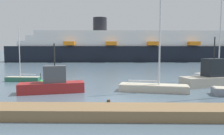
# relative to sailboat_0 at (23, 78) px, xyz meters

# --- Properties ---
(ground_plane) EXTENTS (600.00, 600.00, 0.00)m
(ground_plane) POSITION_rel_sailboat_0_xyz_m (11.37, -9.41, -0.38)
(ground_plane) COLOR slate
(dock_pier) EXTENTS (23.98, 2.30, 0.82)m
(dock_pier) POSITION_rel_sailboat_0_xyz_m (11.37, -14.04, -0.04)
(dock_pier) COLOR olive
(dock_pier) RESTS_ON ground_plane
(sailboat_0) EXTENTS (4.38, 1.25, 6.81)m
(sailboat_0) POSITION_rel_sailboat_0_xyz_m (0.00, 0.00, 0.00)
(sailboat_0) COLOR #2D6B51
(sailboat_0) RESTS_ON ground_plane
(sailboat_1) EXTENTS (7.26, 2.94, 12.03)m
(sailboat_1) POSITION_rel_sailboat_0_xyz_m (26.08, 1.74, 0.25)
(sailboat_1) COLOR white
(sailboat_1) RESTS_ON ground_plane
(sailboat_2) EXTENTS (6.85, 2.90, 9.33)m
(sailboat_2) POSITION_rel_sailboat_0_xyz_m (15.56, -6.13, 0.10)
(sailboat_2) COLOR #BCB29E
(sailboat_2) RESTS_ON ground_plane
(fishing_boat_0) EXTENTS (7.15, 4.05, 5.49)m
(fishing_boat_0) POSITION_rel_sailboat_0_xyz_m (22.60, -2.94, 0.65)
(fishing_boat_0) COLOR #BCB29E
(fishing_boat_0) RESTS_ON ground_plane
(fishing_boat_1) EXTENTS (6.30, 3.19, 4.71)m
(fishing_boat_1) POSITION_rel_sailboat_0_xyz_m (5.81, -6.73, 0.50)
(fishing_boat_1) COLOR maroon
(fishing_boat_1) RESTS_ON ground_plane
(channel_buoy_0) EXTENTS (0.52, 0.52, 1.29)m
(channel_buoy_0) POSITION_rel_sailboat_0_xyz_m (2.96, -1.95, -0.11)
(channel_buoy_0) COLOR green
(channel_buoy_0) RESTS_ON ground_plane
(cruise_ship) EXTENTS (86.85, 16.13, 13.75)m
(cruise_ship) POSITION_rel_sailboat_0_xyz_m (22.25, 42.49, 3.96)
(cruise_ship) COLOR black
(cruise_ship) RESTS_ON ground_plane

